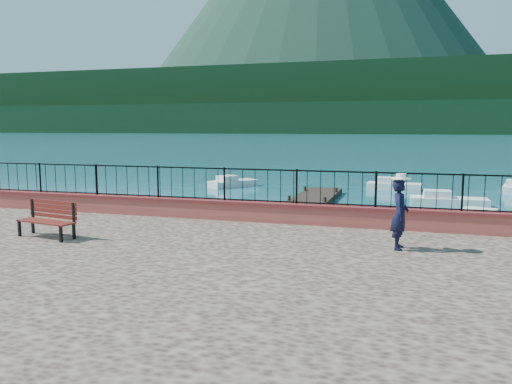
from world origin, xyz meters
The scene contains 14 objects.
ground centered at (0.00, 0.00, 0.00)m, with size 2000.00×2000.00×0.00m, color #19596B.
parapet centered at (0.00, 3.70, 1.49)m, with size 28.00×0.46×0.58m, color #BC5944.
railing centered at (0.00, 3.70, 2.25)m, with size 27.00×0.05×0.95m, color black.
dock centered at (-2.00, 12.00, 0.15)m, with size 2.00×16.00×0.30m, color #2D231C.
far_forest centered at (0.00, 300.00, 9.00)m, with size 900.00×60.00×18.00m, color black.
foothills centered at (0.00, 360.00, 22.00)m, with size 900.00×120.00×44.00m, color black.
park_bench centered at (-5.89, 0.09, 1.48)m, with size 1.71×0.82×0.91m.
person centered at (2.57, 1.42, 2.00)m, with size 0.58×0.38×1.60m, color black.
hat centered at (2.57, 1.42, 2.86)m, with size 0.44×0.44×0.12m, color white.
boat_0 centered at (-7.88, 9.88, 0.40)m, with size 3.65×1.30×0.80m, color silver.
boat_1 centered at (5.98, 10.71, 0.40)m, with size 3.46×1.30×0.80m, color white.
boat_2 centered at (4.78, 16.46, 0.40)m, with size 3.71×1.30×0.80m, color silver.
boat_3 centered at (-8.37, 21.06, 0.40)m, with size 3.29×1.30×0.80m, color silver.
boat_4 centered at (1.95, 22.52, 0.40)m, with size 3.31×1.30×0.80m, color silver.
Camera 1 is at (2.69, -10.14, 3.96)m, focal length 35.00 mm.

